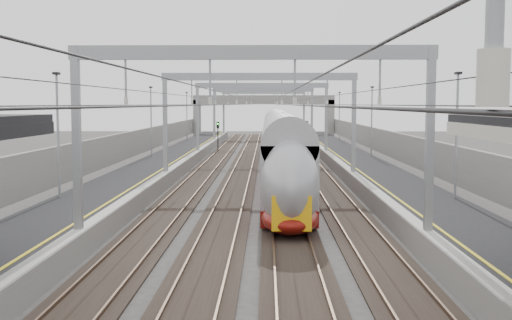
{
  "coord_description": "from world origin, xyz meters",
  "views": [
    {
      "loc": [
        0.52,
        -0.81,
        5.54
      ],
      "look_at": [
        0.0,
        29.45,
        2.89
      ],
      "focal_mm": 45.0,
      "sensor_mm": 36.0,
      "label": 1
    }
  ],
  "objects": [
    {
      "name": "platform_left",
      "position": [
        -8.0,
        45.0,
        0.5
      ],
      "size": [
        4.0,
        120.0,
        1.0
      ],
      "primitive_type": "cube",
      "color": "black",
      "rests_on": "ground"
    },
    {
      "name": "platform_right",
      "position": [
        8.0,
        45.0,
        0.5
      ],
      "size": [
        4.0,
        120.0,
        1.0
      ],
      "primitive_type": "cube",
      "color": "black",
      "rests_on": "ground"
    },
    {
      "name": "tracks",
      "position": [
        0.0,
        45.0,
        0.05
      ],
      "size": [
        11.4,
        140.0,
        0.2
      ],
      "color": "black",
      "rests_on": "ground"
    },
    {
      "name": "overhead_line",
      "position": [
        0.0,
        51.62,
        6.14
      ],
      "size": [
        13.0,
        140.0,
        6.6
      ],
      "color": "gray",
      "rests_on": "platform_left"
    },
    {
      "name": "overbridge",
      "position": [
        0.0,
        100.0,
        5.31
      ],
      "size": [
        22.0,
        2.2,
        6.9
      ],
      "color": "gray",
      "rests_on": "ground"
    },
    {
      "name": "wall_left",
      "position": [
        -11.2,
        45.0,
        1.6
      ],
      "size": [
        0.3,
        120.0,
        3.2
      ],
      "primitive_type": "cube",
      "color": "gray",
      "rests_on": "ground"
    },
    {
      "name": "wall_right",
      "position": [
        11.2,
        45.0,
        1.6
      ],
      "size": [
        0.3,
        120.0,
        3.2
      ],
      "primitive_type": "cube",
      "color": "gray",
      "rests_on": "ground"
    },
    {
      "name": "train",
      "position": [
        1.5,
        45.58,
        1.97
      ],
      "size": [
        2.52,
        46.0,
        4.0
      ],
      "color": "maroon",
      "rests_on": "ground"
    },
    {
      "name": "signal_green",
      "position": [
        -5.2,
        73.61,
        2.42
      ],
      "size": [
        0.32,
        0.32,
        3.48
      ],
      "color": "black",
      "rests_on": "ground"
    },
    {
      "name": "signal_red_near",
      "position": [
        3.2,
        66.17,
        2.42
      ],
      "size": [
        0.32,
        0.32,
        3.48
      ],
      "color": "black",
      "rests_on": "ground"
    },
    {
      "name": "signal_red_far",
      "position": [
        5.4,
        77.93,
        2.42
      ],
      "size": [
        0.32,
        0.32,
        3.48
      ],
      "color": "black",
      "rests_on": "ground"
    }
  ]
}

